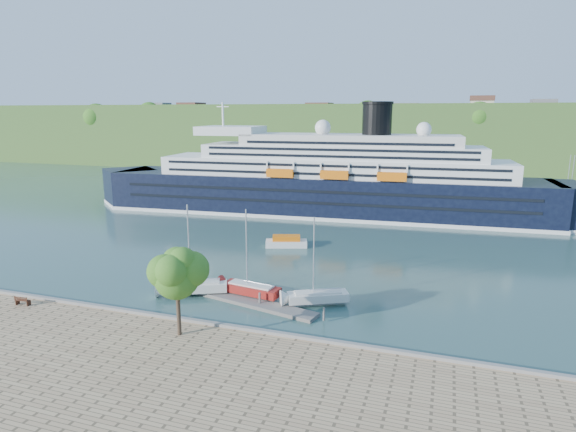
# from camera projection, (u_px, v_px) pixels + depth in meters

# --- Properties ---
(ground) EXTENTS (400.00, 400.00, 0.00)m
(ground) POSITION_uv_depth(u_px,v_px,m) (169.00, 326.00, 49.05)
(ground) COLOR #284842
(ground) RESTS_ON ground
(far_hillside) EXTENTS (400.00, 50.00, 24.00)m
(far_hillside) POSITION_uv_depth(u_px,v_px,m) (377.00, 137.00, 180.93)
(far_hillside) COLOR #365C25
(far_hillside) RESTS_ON ground
(quay_coping) EXTENTS (220.00, 0.50, 0.30)m
(quay_coping) POSITION_uv_depth(u_px,v_px,m) (167.00, 317.00, 48.62)
(quay_coping) COLOR slate
(quay_coping) RESTS_ON promenade
(cruise_ship) EXTENTS (105.44, 22.55, 23.50)m
(cruise_ship) POSITION_uv_depth(u_px,v_px,m) (322.00, 159.00, 100.77)
(cruise_ship) COLOR black
(cruise_ship) RESTS_ON ground
(park_bench) EXTENTS (1.77, 0.85, 1.10)m
(park_bench) POSITION_uv_depth(u_px,v_px,m) (23.00, 300.00, 51.88)
(park_bench) COLOR #422112
(park_bench) RESTS_ON promenade
(promenade_tree) EXTENTS (5.61, 5.61, 9.28)m
(promenade_tree) POSITION_uv_depth(u_px,v_px,m) (177.00, 288.00, 44.10)
(promenade_tree) COLOR #355F19
(promenade_tree) RESTS_ON promenade
(floating_pontoon) EXTENTS (18.24, 6.24, 0.40)m
(floating_pontoon) POSITION_uv_depth(u_px,v_px,m) (245.00, 301.00, 55.13)
(floating_pontoon) COLOR slate
(floating_pontoon) RESTS_ON ground
(sailboat_white_near) EXTENTS (8.35, 5.53, 10.54)m
(sailboat_white_near) POSITION_uv_depth(u_px,v_px,m) (194.00, 253.00, 56.21)
(sailboat_white_near) COLOR silver
(sailboat_white_near) RESTS_ON ground
(sailboat_red) EXTENTS (8.06, 3.32, 10.11)m
(sailboat_red) POSITION_uv_depth(u_px,v_px,m) (251.00, 256.00, 55.59)
(sailboat_red) COLOR maroon
(sailboat_red) RESTS_ON ground
(sailboat_white_far) EXTENTS (7.69, 5.28, 9.76)m
(sailboat_white_far) POSITION_uv_depth(u_px,v_px,m) (318.00, 264.00, 53.44)
(sailboat_white_far) COLOR silver
(sailboat_white_far) RESTS_ON ground
(tender_launch) EXTENTS (7.12, 4.28, 1.86)m
(tender_launch) POSITION_uv_depth(u_px,v_px,m) (286.00, 241.00, 77.82)
(tender_launch) COLOR orange
(tender_launch) RESTS_ON ground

